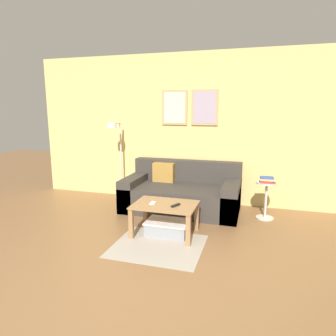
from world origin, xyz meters
TOP-DOWN VIEW (x-y plane):
  - ground_plane at (0.00, 0.00)m, footprint 16.00×16.00m
  - wall_back at (0.00, 3.21)m, footprint 5.60×0.09m
  - area_rug at (0.12, 1.30)m, footprint 1.07×0.93m
  - couch at (0.06, 2.70)m, footprint 1.84×0.98m
  - coffee_table at (0.10, 1.66)m, footprint 0.81×0.58m
  - storage_bin at (0.13, 1.66)m, footprint 0.56×0.37m
  - floor_lamp at (-1.16, 2.86)m, footprint 0.24×0.52m
  - side_table at (1.37, 2.64)m, footprint 0.31×0.31m
  - book_stack at (1.37, 2.63)m, footprint 0.24×0.18m
  - remote_control at (0.25, 1.62)m, footprint 0.10×0.15m
  - cell_phone at (-0.07, 1.65)m, footprint 0.08×0.15m

SIDE VIEW (x-z plane):
  - ground_plane at x=0.00m, z-range 0.00..0.00m
  - area_rug at x=0.12m, z-range 0.00..0.01m
  - storage_bin at x=0.13m, z-range 0.00..0.18m
  - couch at x=0.06m, z-range -0.12..0.64m
  - coffee_table at x=0.10m, z-range 0.13..0.54m
  - side_table at x=1.37m, z-range 0.05..0.61m
  - cell_phone at x=-0.07m, z-range 0.41..0.42m
  - remote_control at x=0.25m, z-range 0.41..0.43m
  - book_stack at x=1.37m, z-range 0.56..0.64m
  - floor_lamp at x=-1.16m, z-range 0.15..1.54m
  - wall_back at x=0.00m, z-range 0.01..2.56m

